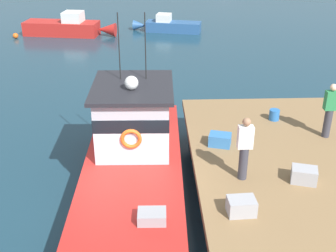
# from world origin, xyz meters

# --- Properties ---
(ground_plane) EXTENTS (200.00, 200.00, 0.00)m
(ground_plane) POSITION_xyz_m (0.00, 0.00, 0.00)
(ground_plane) COLOR #193847
(dock) EXTENTS (6.00, 9.00, 1.20)m
(dock) POSITION_xyz_m (4.80, 0.00, 1.07)
(dock) COLOR #4C3D2D
(dock) RESTS_ON ground
(main_fishing_boat) EXTENTS (2.72, 9.84, 4.80)m
(main_fishing_boat) POSITION_xyz_m (0.21, 0.56, 1.01)
(main_fishing_boat) COLOR red
(main_fishing_boat) RESTS_ON ground
(crate_stack_near_edge) EXTENTS (0.62, 0.47, 0.37)m
(crate_stack_near_edge) POSITION_xyz_m (2.63, -1.99, 1.38)
(crate_stack_near_edge) COLOR #9E9EA3
(crate_stack_near_edge) RESTS_ON dock
(crate_stack_mid_dock) EXTENTS (0.70, 0.59, 0.34)m
(crate_stack_mid_dock) POSITION_xyz_m (2.62, 1.12, 1.37)
(crate_stack_mid_dock) COLOR #3370B2
(crate_stack_mid_dock) RESTS_ON dock
(crate_single_by_cleat) EXTENTS (0.70, 0.59, 0.37)m
(crate_single_by_cleat) POSITION_xyz_m (4.38, -0.81, 1.39)
(crate_single_by_cleat) COLOR #9E9EA3
(crate_single_by_cleat) RESTS_ON dock
(bait_bucket) EXTENTS (0.32, 0.32, 0.34)m
(bait_bucket) POSITION_xyz_m (4.58, 2.74, 1.37)
(bait_bucket) COLOR #2866B2
(bait_bucket) RESTS_ON dock
(deckhand_by_the_boat) EXTENTS (0.36, 0.22, 1.63)m
(deckhand_by_the_boat) POSITION_xyz_m (2.92, -0.60, 2.06)
(deckhand_by_the_boat) COLOR #383842
(deckhand_by_the_boat) RESTS_ON dock
(deckhand_further_back) EXTENTS (0.36, 0.22, 1.63)m
(deckhand_further_back) POSITION_xyz_m (5.79, 1.53, 2.06)
(deckhand_further_back) COLOR #383842
(deckhand_further_back) RESTS_ON dock
(moored_boat_outer_mooring) EXTENTS (6.07, 2.28, 1.52)m
(moored_boat_outer_mooring) POSITION_xyz_m (-4.65, 18.73, 0.52)
(moored_boat_outer_mooring) COLOR red
(moored_boat_outer_mooring) RESTS_ON ground
(moored_boat_off_the_point) EXTENTS (4.64, 1.94, 1.16)m
(moored_boat_off_the_point) POSITION_xyz_m (1.90, 19.46, 0.40)
(moored_boat_off_the_point) COLOR #285184
(moored_boat_off_the_point) RESTS_ON ground
(mooring_buoy_outer) EXTENTS (0.34, 0.34, 0.34)m
(mooring_buoy_outer) POSITION_xyz_m (-7.86, 18.00, 0.17)
(mooring_buoy_outer) COLOR #EA5B19
(mooring_buoy_outer) RESTS_ON ground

